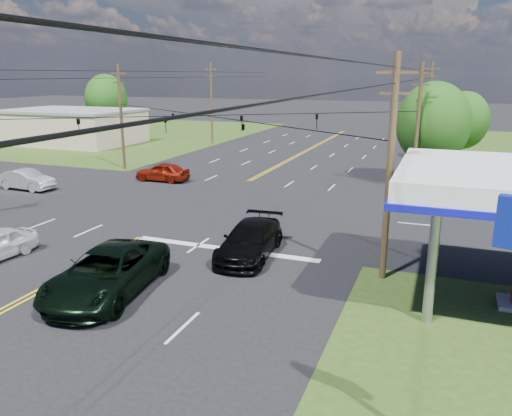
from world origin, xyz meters
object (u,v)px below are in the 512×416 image
at_px(pole_ne, 417,126).
at_px(tree_far_l, 106,98).
at_px(pole_se, 390,168).
at_px(pickup_dkgreen, 107,272).
at_px(retail_nw, 72,128).
at_px(tree_right_b, 463,120).
at_px(suv_black, 250,240).
at_px(pole_right_far, 429,107).
at_px(tree_right_a, 433,124).
at_px(pole_nw, 121,116).
at_px(sedan_silver, 26,180).
at_px(pole_left_far, 211,103).

relative_size(pole_ne, tree_far_l, 1.09).
relative_size(pole_se, pickup_dkgreen, 1.43).
xyz_separation_m(retail_nw, tree_right_b, (46.50, 2.00, 2.22)).
relative_size(tree_right_b, suv_black, 1.25).
relative_size(pickup_dkgreen, suv_black, 1.17).
bearing_deg(tree_right_b, pole_right_far, 131.19).
relative_size(tree_right_a, suv_black, 1.44).
bearing_deg(tree_far_l, pole_nw, -50.44).
bearing_deg(pole_nw, pickup_dkgreen, -56.18).
bearing_deg(tree_right_a, retail_nw, 167.20).
relative_size(tree_right_a, tree_right_b, 1.15).
height_order(pole_se, sedan_silver, pole_se).
distance_m(pole_se, pickup_dkgreen, 12.30).
bearing_deg(pole_right_far, tree_far_l, 174.92).
xyz_separation_m(pole_right_far, tree_right_b, (3.50, -4.00, -0.95)).
relative_size(pole_se, tree_right_b, 1.34).
bearing_deg(pickup_dkgreen, pole_se, 20.80).
bearing_deg(tree_right_b, tree_far_l, 170.63).
xyz_separation_m(tree_right_b, suv_black, (-9.91, -32.50, -3.40)).
bearing_deg(retail_nw, tree_far_l, 101.31).
distance_m(pole_ne, pole_left_far, 32.20).
height_order(pole_right_far, pickup_dkgreen, pole_right_far).
height_order(tree_right_b, tree_far_l, tree_far_l).
relative_size(pole_se, tree_right_a, 1.16).
bearing_deg(pole_ne, pole_right_far, 90.00).
bearing_deg(pole_se, pole_right_far, 90.00).
xyz_separation_m(pole_nw, tree_right_b, (29.50, 15.00, -0.70)).
distance_m(pole_left_far, pickup_dkgreen, 45.59).
height_order(pole_ne, tree_right_b, pole_ne).
height_order(pole_se, tree_right_b, pole_se).
relative_size(pole_right_far, tree_right_a, 1.22).
relative_size(pole_ne, pole_left_far, 0.95).
bearing_deg(sedan_silver, pole_se, -103.30).
bearing_deg(tree_right_a, sedan_silver, -155.79).
bearing_deg(pickup_dkgreen, tree_far_l, 119.00).
bearing_deg(pole_left_far, pickup_dkgreen, -69.65).
height_order(pole_nw, suv_black, pole_nw).
xyz_separation_m(pole_ne, pole_left_far, (-26.00, 19.00, 0.25)).
bearing_deg(pickup_dkgreen, pole_nw, 116.06).
height_order(pole_right_far, tree_far_l, pole_right_far).
relative_size(pole_nw, tree_right_a, 1.16).
distance_m(tree_right_b, tree_far_l, 49.17).
xyz_separation_m(tree_far_l, pickup_dkgreen, (34.79, -46.56, -4.27)).
bearing_deg(suv_black, sedan_silver, 156.49).
xyz_separation_m(suv_black, sedan_silver, (-21.50, 7.50, -0.05)).
height_order(retail_nw, pole_nw, pole_nw).
xyz_separation_m(pole_ne, pickup_dkgreen, (-10.21, -23.56, -3.99)).
distance_m(pole_ne, pole_right_far, 19.00).
xyz_separation_m(tree_right_a, tree_right_b, (2.50, 12.00, -0.65)).
xyz_separation_m(pickup_dkgreen, suv_black, (3.81, 6.06, -0.10)).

